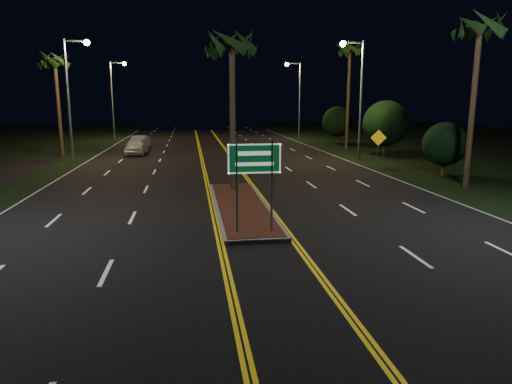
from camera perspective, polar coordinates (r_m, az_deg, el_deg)
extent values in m
plane|color=black|center=(13.26, 1.52, -9.00)|extent=(120.00, 120.00, 0.00)
cube|color=gray|center=(19.89, -1.89, -1.82)|extent=(2.25, 10.25, 0.15)
cube|color=#592819|center=(19.87, -1.89, -1.58)|extent=(2.00, 10.00, 0.02)
cylinder|color=gray|center=(15.39, -2.41, 0.64)|extent=(0.08, 0.08, 3.20)
cylinder|color=gray|center=(15.56, 1.99, 0.76)|extent=(0.08, 0.08, 3.20)
cube|color=#07471E|center=(15.31, -0.20, 4.20)|extent=(1.80, 0.04, 1.00)
cube|color=white|center=(15.29, -0.19, 4.18)|extent=(1.80, 0.01, 1.00)
cylinder|color=gray|center=(37.31, -22.39, 10.38)|extent=(0.18, 0.18, 9.00)
cube|color=gray|center=(37.37, -21.67, 17.14)|extent=(1.60, 0.12, 0.12)
sphere|color=#FFC772|center=(37.20, -20.41, 17.10)|extent=(0.44, 0.44, 0.44)
cylinder|color=gray|center=(56.94, -17.53, 10.77)|extent=(0.18, 0.18, 9.00)
cube|color=gray|center=(56.98, -16.98, 15.19)|extent=(1.60, 0.12, 0.12)
sphere|color=#FFC772|center=(56.86, -16.14, 15.14)|extent=(0.44, 0.44, 0.44)
cylinder|color=gray|center=(36.67, 12.97, 10.93)|extent=(0.18, 0.18, 9.00)
cube|color=gray|center=(36.64, 12.06, 17.80)|extent=(1.60, 0.12, 0.12)
sphere|color=#FFC772|center=(36.37, 10.81, 17.73)|extent=(0.44, 0.44, 0.44)
cylinder|color=gray|center=(55.81, 5.47, 11.23)|extent=(0.18, 0.18, 9.00)
cube|color=gray|center=(55.79, 4.72, 15.72)|extent=(1.60, 0.12, 0.12)
sphere|color=#FFC772|center=(55.61, 3.89, 15.64)|extent=(0.44, 0.44, 0.44)
cylinder|color=#382819|center=(22.86, -2.94, 9.21)|extent=(0.28, 0.28, 7.50)
cylinder|color=#382819|center=(41.64, -23.45, 9.63)|extent=(0.28, 0.28, 8.00)
cylinder|color=#382819|center=(26.62, 25.45, 9.52)|extent=(0.28, 0.28, 8.50)
cylinder|color=#382819|center=(44.80, 11.44, 11.35)|extent=(0.28, 0.28, 9.50)
cylinder|color=#382819|center=(30.83, 22.34, 2.77)|extent=(0.24, 0.24, 0.90)
sphere|color=black|center=(30.66, 22.55, 5.54)|extent=(2.70, 2.70, 2.70)
cylinder|color=#382819|center=(39.87, 15.73, 5.24)|extent=(0.24, 0.24, 1.26)
sphere|color=black|center=(39.71, 15.89, 8.25)|extent=(3.78, 3.78, 3.78)
cylinder|color=#382819|center=(50.97, 10.06, 6.64)|extent=(0.24, 0.24, 1.08)
sphere|color=black|center=(50.86, 10.13, 8.66)|extent=(3.24, 3.24, 3.24)
imported|color=silver|center=(40.96, -14.75, 5.68)|extent=(2.29, 4.89, 1.60)
imported|color=#B3B5BD|center=(45.47, -14.42, 6.16)|extent=(2.47, 4.66, 1.48)
cylinder|color=gray|center=(32.94, 14.97, 4.95)|extent=(0.07, 0.07, 2.28)
cube|color=yellow|center=(32.84, 15.06, 6.56)|extent=(1.09, 0.22, 1.10)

